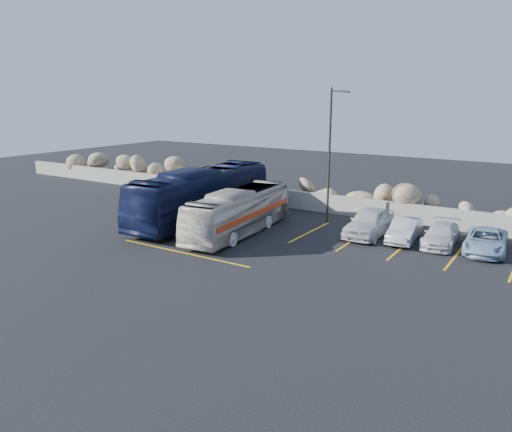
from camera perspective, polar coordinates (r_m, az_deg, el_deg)
The scene contains 11 objects.
ground at distance 24.23m, azimuth -6.90°, elevation -4.70°, with size 90.00×90.00×0.00m, color black.
seawall at distance 33.84m, azimuth 6.07°, elevation 1.70°, with size 60.00×0.40×1.20m, color gray.
riprap_pile at distance 34.76m, azimuth 7.00°, elevation 3.17°, with size 54.00×2.80×2.60m, color #856F57, non-canonical shape.
parking_lines at distance 26.43m, azimuth 8.75°, elevation -3.17°, with size 18.16×9.36×0.01m.
lamppost at distance 29.94m, azimuth 8.48°, elevation 7.22°, with size 1.14×0.18×8.00m.
vintage_bus at distance 27.82m, azimuth -1.95°, elevation 0.50°, with size 2.10×8.97×2.50m, color beige.
tour_coach at distance 30.83m, azimuth -6.17°, elevation 2.45°, with size 2.73×11.65×3.24m, color #101638.
car_a at distance 28.16m, azimuth 12.84°, elevation -0.69°, with size 1.81×4.50×1.53m, color silver.
car_b at distance 27.64m, azimuth 16.61°, elevation -1.55°, with size 1.28×3.67×1.21m, color #B9B9BE.
car_c at distance 27.49m, azimuth 20.39°, elevation -2.03°, with size 1.56×3.84×1.11m, color silver.
car_d at distance 27.17m, azimuth 24.78°, elevation -2.59°, with size 1.90×4.12×1.15m, color #8AA9C4.
Camera 1 is at (14.76, -17.63, 7.63)m, focal length 35.00 mm.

